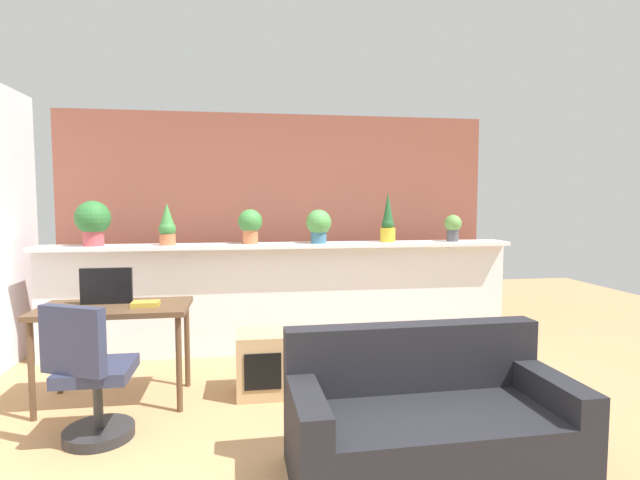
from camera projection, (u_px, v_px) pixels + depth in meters
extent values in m
plane|color=tan|center=(308.00, 448.00, 3.05)|extent=(12.00, 12.00, 0.00)
cube|color=silver|center=(284.00, 300.00, 4.98)|extent=(4.69, 0.16, 1.08)
cube|color=silver|center=(284.00, 245.00, 4.90)|extent=(4.69, 0.36, 0.04)
cube|color=brown|center=(279.00, 227.00, 5.52)|extent=(4.69, 0.10, 2.50)
cylinder|color=#B7474C|center=(94.00, 238.00, 4.61)|extent=(0.19, 0.19, 0.15)
sphere|color=#2D7033|center=(93.00, 218.00, 4.60)|extent=(0.32, 0.32, 0.32)
cylinder|color=#C66B42|center=(168.00, 240.00, 4.69)|extent=(0.15, 0.15, 0.11)
sphere|color=#3D843D|center=(167.00, 229.00, 4.68)|extent=(0.16, 0.16, 0.16)
cone|color=#3D843D|center=(167.00, 214.00, 4.67)|extent=(0.14, 0.14, 0.22)
cylinder|color=#C66B42|center=(250.00, 237.00, 4.84)|extent=(0.15, 0.15, 0.14)
sphere|color=#3D843D|center=(250.00, 221.00, 4.82)|extent=(0.24, 0.24, 0.24)
cylinder|color=#386B84|center=(319.00, 238.00, 4.91)|extent=(0.16, 0.16, 0.12)
sphere|color=#4C9347|center=(319.00, 222.00, 4.89)|extent=(0.25, 0.25, 0.25)
cylinder|color=gold|center=(388.00, 235.00, 5.06)|extent=(0.16, 0.16, 0.15)
sphere|color=#235B2D|center=(388.00, 224.00, 5.05)|extent=(0.13, 0.13, 0.13)
cone|color=#235B2D|center=(388.00, 207.00, 5.04)|extent=(0.11, 0.11, 0.31)
cylinder|color=#4C4C51|center=(453.00, 236.00, 5.14)|extent=(0.12, 0.12, 0.12)
sphere|color=#669E4C|center=(453.00, 223.00, 5.13)|extent=(0.18, 0.18, 0.18)
cylinder|color=brown|center=(31.00, 371.00, 3.41)|extent=(0.04, 0.04, 0.71)
cylinder|color=brown|center=(179.00, 364.00, 3.56)|extent=(0.04, 0.04, 0.71)
cylinder|color=brown|center=(58.00, 350.00, 3.91)|extent=(0.04, 0.04, 0.71)
cylinder|color=brown|center=(187.00, 344.00, 4.05)|extent=(0.04, 0.04, 0.71)
cube|color=brown|center=(114.00, 308.00, 3.70)|extent=(1.10, 0.60, 0.04)
cube|color=black|center=(106.00, 286.00, 3.76)|extent=(0.38, 0.04, 0.28)
cylinder|color=#262628|center=(99.00, 433.00, 3.18)|extent=(0.44, 0.44, 0.07)
cylinder|color=#333333|center=(98.00, 402.00, 3.17)|extent=(0.06, 0.06, 0.34)
cube|color=#2D334C|center=(97.00, 371.00, 3.15)|extent=(0.44, 0.44, 0.08)
cube|color=#2D334C|center=(72.00, 341.00, 2.95)|extent=(0.43, 0.25, 0.42)
cube|color=tan|center=(262.00, 363.00, 3.90)|extent=(0.40, 0.40, 0.50)
cube|color=black|center=(263.00, 371.00, 3.72)|extent=(0.28, 0.04, 0.28)
cube|color=gold|center=(146.00, 304.00, 3.68)|extent=(0.20, 0.13, 0.04)
cube|color=black|center=(431.00, 444.00, 2.70)|extent=(1.58, 0.80, 0.40)
cube|color=black|center=(413.00, 356.00, 2.97)|extent=(1.56, 0.20, 0.40)
cube|color=black|center=(306.00, 404.00, 2.56)|extent=(0.18, 0.76, 0.16)
cube|color=black|center=(547.00, 386.00, 2.80)|extent=(0.18, 0.76, 0.16)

